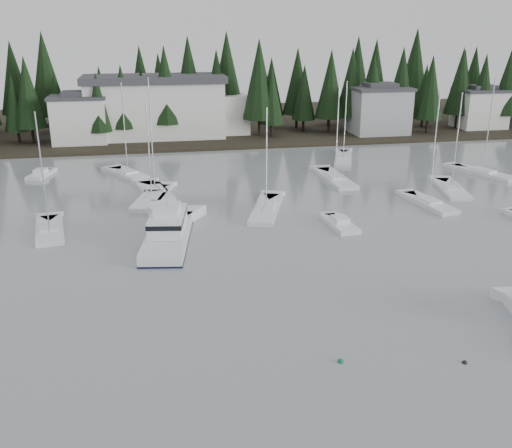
{
  "coord_description": "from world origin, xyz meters",
  "views": [
    {
      "loc": [
        -6.66,
        -23.08,
        19.85
      ],
      "look_at": [
        2.62,
        25.53,
        2.5
      ],
      "focal_mm": 40.0,
      "sensor_mm": 36.0,
      "label": 1
    }
  ],
  "objects_px": {
    "sailboat_0": "(50,232)",
    "sailboat_12": "(155,193)",
    "cabin_cruiser_center": "(168,234)",
    "sailboat_3": "(128,175)",
    "house_west": "(80,118)",
    "sailboat_5": "(335,180)",
    "sailboat_13": "(428,204)",
    "harbor_inn": "(167,107)",
    "sailboat_7": "(343,159)",
    "runabout_1": "(340,225)",
    "house_east_b": "(480,108)",
    "sailboat_10": "(451,190)",
    "house_east_a": "(379,109)",
    "sailboat_8": "(482,174)",
    "sailboat_2": "(266,211)",
    "sailboat_9": "(152,199)",
    "runabout_3": "(41,175)"
  },
  "relations": [
    {
      "from": "sailboat_12",
      "to": "runabout_1",
      "type": "height_order",
      "value": "sailboat_12"
    },
    {
      "from": "sailboat_8",
      "to": "runabout_1",
      "type": "bearing_deg",
      "value": 101.09
    },
    {
      "from": "sailboat_5",
      "to": "sailboat_9",
      "type": "height_order",
      "value": "sailboat_5"
    },
    {
      "from": "sailboat_2",
      "to": "house_east_a",
      "type": "bearing_deg",
      "value": -17.15
    },
    {
      "from": "sailboat_9",
      "to": "sailboat_13",
      "type": "xyz_separation_m",
      "value": [
        31.61,
        -8.14,
        0.04
      ]
    },
    {
      "from": "house_west",
      "to": "sailboat_9",
      "type": "xyz_separation_m",
      "value": [
        11.35,
        -35.5,
        -4.6
      ]
    },
    {
      "from": "runabout_1",
      "to": "house_east_b",
      "type": "bearing_deg",
      "value": -46.73
    },
    {
      "from": "cabin_cruiser_center",
      "to": "sailboat_13",
      "type": "height_order",
      "value": "sailboat_13"
    },
    {
      "from": "sailboat_0",
      "to": "sailboat_12",
      "type": "distance_m",
      "value": 16.32
    },
    {
      "from": "sailboat_3",
      "to": "runabout_1",
      "type": "bearing_deg",
      "value": -168.13
    },
    {
      "from": "sailboat_0",
      "to": "sailboat_9",
      "type": "distance_m",
      "value": 14.09
    },
    {
      "from": "harbor_inn",
      "to": "sailboat_3",
      "type": "relative_size",
      "value": 2.24
    },
    {
      "from": "house_west",
      "to": "harbor_inn",
      "type": "xyz_separation_m",
      "value": [
        15.04,
        3.34,
        1.12
      ]
    },
    {
      "from": "harbor_inn",
      "to": "sailboat_7",
      "type": "relative_size",
      "value": 2.37
    },
    {
      "from": "sailboat_10",
      "to": "harbor_inn",
      "type": "bearing_deg",
      "value": 51.46
    },
    {
      "from": "house_east_b",
      "to": "sailboat_9",
      "type": "distance_m",
      "value": 74.37
    },
    {
      "from": "house_east_a",
      "to": "sailboat_10",
      "type": "xyz_separation_m",
      "value": [
        -5.46,
        -37.66,
        -4.84
      ]
    },
    {
      "from": "sailboat_8",
      "to": "sailboat_2",
      "type": "bearing_deg",
      "value": 86.31
    },
    {
      "from": "house_east_b",
      "to": "sailboat_2",
      "type": "relative_size",
      "value": 0.79
    },
    {
      "from": "sailboat_3",
      "to": "sailboat_10",
      "type": "distance_m",
      "value": 43.2
    },
    {
      "from": "sailboat_0",
      "to": "runabout_1",
      "type": "height_order",
      "value": "sailboat_0"
    },
    {
      "from": "sailboat_5",
      "to": "harbor_inn",
      "type": "bearing_deg",
      "value": 29.94
    },
    {
      "from": "sailboat_3",
      "to": "sailboat_2",
      "type": "bearing_deg",
      "value": -169.86
    },
    {
      "from": "sailboat_9",
      "to": "house_east_a",
      "type": "bearing_deg",
      "value": -36.57
    },
    {
      "from": "house_east_b",
      "to": "sailboat_0",
      "type": "xyz_separation_m",
      "value": [
        -75.0,
        -46.06,
        -4.33
      ]
    },
    {
      "from": "sailboat_5",
      "to": "runabout_1",
      "type": "bearing_deg",
      "value": 161.94
    },
    {
      "from": "sailboat_5",
      "to": "runabout_3",
      "type": "distance_m",
      "value": 40.51
    },
    {
      "from": "house_west",
      "to": "harbor_inn",
      "type": "relative_size",
      "value": 0.32
    },
    {
      "from": "sailboat_10",
      "to": "runabout_3",
      "type": "bearing_deg",
      "value": 84.38
    },
    {
      "from": "sailboat_0",
      "to": "sailboat_12",
      "type": "bearing_deg",
      "value": -49.94
    },
    {
      "from": "sailboat_3",
      "to": "sailboat_9",
      "type": "bearing_deg",
      "value": 165.05
    },
    {
      "from": "sailboat_7",
      "to": "sailboat_10",
      "type": "distance_m",
      "value": 20.89
    },
    {
      "from": "house_east_a",
      "to": "house_east_b",
      "type": "bearing_deg",
      "value": 5.19
    },
    {
      "from": "cabin_cruiser_center",
      "to": "sailboat_3",
      "type": "bearing_deg",
      "value": 18.23
    },
    {
      "from": "house_east_b",
      "to": "sailboat_9",
      "type": "height_order",
      "value": "sailboat_9"
    },
    {
      "from": "sailboat_8",
      "to": "sailboat_9",
      "type": "bearing_deg",
      "value": 73.27
    },
    {
      "from": "house_east_b",
      "to": "runabout_1",
      "type": "relative_size",
      "value": 1.59
    },
    {
      "from": "sailboat_0",
      "to": "runabout_3",
      "type": "distance_m",
      "value": 24.26
    },
    {
      "from": "house_west",
      "to": "house_east_a",
      "type": "height_order",
      "value": "house_east_a"
    },
    {
      "from": "sailboat_5",
      "to": "sailboat_8",
      "type": "distance_m",
      "value": 21.37
    },
    {
      "from": "house_east_b",
      "to": "sailboat_13",
      "type": "distance_m",
      "value": 55.71
    },
    {
      "from": "sailboat_8",
      "to": "house_east_a",
      "type": "bearing_deg",
      "value": -15.6
    },
    {
      "from": "sailboat_7",
      "to": "sailboat_9",
      "type": "relative_size",
      "value": 1.04
    },
    {
      "from": "harbor_inn",
      "to": "sailboat_13",
      "type": "distance_m",
      "value": 54.94
    },
    {
      "from": "house_east_a",
      "to": "house_east_b",
      "type": "xyz_separation_m",
      "value": [
        22.0,
        2.0,
        -0.5
      ]
    },
    {
      "from": "house_west",
      "to": "sailboat_5",
      "type": "height_order",
      "value": "sailboat_5"
    },
    {
      "from": "house_east_b",
      "to": "sailboat_10",
      "type": "relative_size",
      "value": 0.75
    },
    {
      "from": "house_east_a",
      "to": "sailboat_12",
      "type": "height_order",
      "value": "sailboat_12"
    },
    {
      "from": "house_west",
      "to": "sailboat_0",
      "type": "bearing_deg",
      "value": -88.72
    },
    {
      "from": "house_west",
      "to": "house_east_a",
      "type": "relative_size",
      "value": 0.9
    }
  ]
}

